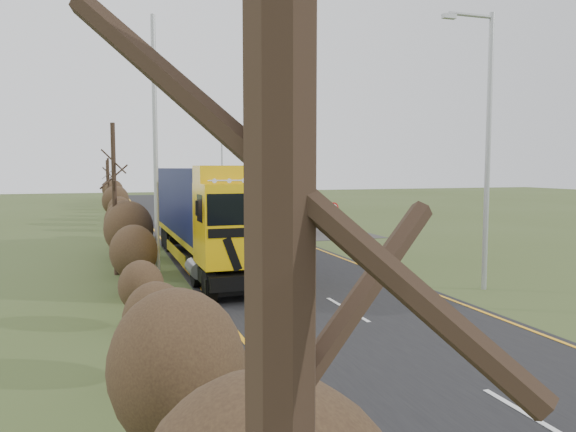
# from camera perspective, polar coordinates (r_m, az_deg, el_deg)

# --- Properties ---
(ground) EXTENTS (160.00, 160.00, 0.00)m
(ground) POSITION_cam_1_polar(r_m,az_deg,el_deg) (20.91, 1.47, -6.91)
(ground) COLOR #3A491F
(ground) RESTS_ON ground
(road) EXTENTS (8.00, 120.00, 0.02)m
(road) POSITION_cam_1_polar(r_m,az_deg,el_deg) (30.37, -4.91, -3.17)
(road) COLOR black
(road) RESTS_ON ground
(layby) EXTENTS (6.00, 18.00, 0.02)m
(layby) POSITION_cam_1_polar(r_m,az_deg,el_deg) (41.71, 0.63, -0.92)
(layby) COLOR #2E2B29
(layby) RESTS_ON ground
(lane_markings) EXTENTS (7.52, 116.00, 0.01)m
(lane_markings) POSITION_cam_1_polar(r_m,az_deg,el_deg) (30.07, -4.77, -3.21)
(lane_markings) COLOR orange
(lane_markings) RESTS_ON road
(hedgerow) EXTENTS (2.24, 102.04, 6.05)m
(hedgerow) POSITION_cam_1_polar(r_m,az_deg,el_deg) (27.30, -16.23, -0.87)
(hedgerow) COLOR black
(hedgerow) RESTS_ON ground
(lorry) EXTENTS (3.05, 15.69, 4.36)m
(lorry) POSITION_cam_1_polar(r_m,az_deg,el_deg) (24.89, -8.48, 0.71)
(lorry) COLOR black
(lorry) RESTS_ON ground
(car_red_hatchback) EXTENTS (2.05, 3.90, 1.27)m
(car_red_hatchback) POSITION_cam_1_polar(r_m,az_deg,el_deg) (37.02, 0.39, -0.71)
(car_red_hatchback) COLOR #8F070B
(car_red_hatchback) RESTS_ON ground
(car_blue_sedan) EXTENTS (1.87, 4.18, 1.33)m
(car_blue_sedan) POSITION_cam_1_polar(r_m,az_deg,el_deg) (44.18, 1.30, 0.26)
(car_blue_sedan) COLOR #0B133E
(car_blue_sedan) RESTS_ON ground
(streetlight_near) EXTENTS (2.02, 0.19, 9.54)m
(streetlight_near) POSITION_cam_1_polar(r_m,az_deg,el_deg) (20.69, 19.40, 7.37)
(streetlight_near) COLOR #9EA2A3
(streetlight_near) RESTS_ON ground
(streetlight_mid) EXTENTS (1.81, 0.18, 8.46)m
(streetlight_mid) POSITION_cam_1_polar(r_m,az_deg,el_deg) (42.96, -1.49, 5.44)
(streetlight_mid) COLOR #9EA2A3
(streetlight_mid) RESTS_ON ground
(streetlight_far) EXTENTS (2.02, 0.19, 9.51)m
(streetlight_far) POSITION_cam_1_polar(r_m,az_deg,el_deg) (63.59, -6.84, 5.81)
(streetlight_far) COLOR #9EA2A3
(streetlight_far) RESTS_ON ground
(left_pole) EXTENTS (0.16, 0.16, 9.35)m
(left_pole) POSITION_cam_1_polar(r_m,az_deg,el_deg) (19.57, -13.31, 5.93)
(left_pole) COLOR #9EA2A3
(left_pole) RESTS_ON ground
(speed_sign) EXTENTS (0.63, 0.10, 2.30)m
(speed_sign) POSITION_cam_1_polar(r_m,az_deg,el_deg) (32.30, 4.62, 0.17)
(speed_sign) COLOR #9EA2A3
(speed_sign) RESTS_ON ground
(warning_board) EXTENTS (0.70, 0.11, 1.83)m
(warning_board) POSITION_cam_1_polar(r_m,az_deg,el_deg) (42.36, -2.07, 0.66)
(warning_board) COLOR #9EA2A3
(warning_board) RESTS_ON ground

